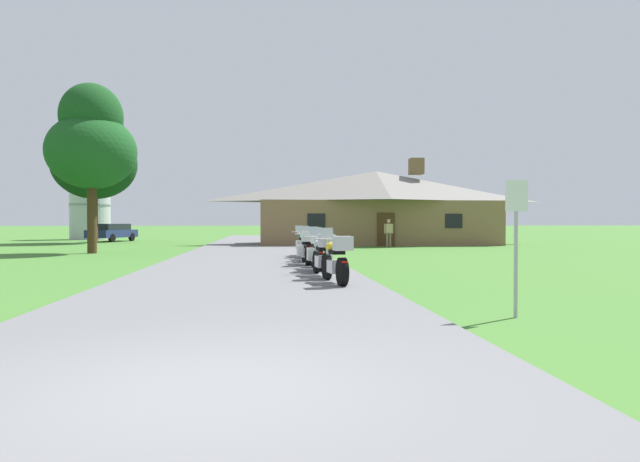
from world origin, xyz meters
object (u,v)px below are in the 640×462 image
object	(u,v)px
motorcycle_orange_fourth_in_row	(307,248)
parked_navy_suv_far_left	(112,232)
motorcycle_silver_second_in_row	(322,255)
motorcycle_white_fifth_in_row	(308,245)
motorcycle_white_third_in_row	(318,252)
motorcycle_green_farthest_in_row	(303,243)
metal_signpost_roadside	(516,231)
bystander_tan_shirt_near_lodge	(389,232)
tree_left_near	(91,142)
metal_silo_distant	(90,200)
motorcycle_yellow_nearest_to_camera	(336,259)
tree_left_far	(94,154)

from	to	relation	value
motorcycle_orange_fourth_in_row	parked_navy_suv_far_left	bearing A→B (deg)	115.73
motorcycle_silver_second_in_row	motorcycle_white_fifth_in_row	bearing A→B (deg)	83.80
motorcycle_white_third_in_row	parked_navy_suv_far_left	bearing A→B (deg)	113.14
motorcycle_silver_second_in_row	motorcycle_green_farthest_in_row	xyz separation A→B (m)	(0.09, 8.56, -0.01)
motorcycle_silver_second_in_row	metal_signpost_roadside	size ratio (longest dim) A/B	0.97
bystander_tan_shirt_near_lodge	motorcycle_white_fifth_in_row	bearing A→B (deg)	65.15
motorcycle_orange_fourth_in_row	motorcycle_white_fifth_in_row	world-z (taller)	same
tree_left_near	metal_silo_distant	bearing A→B (deg)	107.05
metal_signpost_roadside	motorcycle_white_fifth_in_row	bearing A→B (deg)	99.97
tree_left_near	parked_navy_suv_far_left	bearing A→B (deg)	102.00
motorcycle_yellow_nearest_to_camera	parked_navy_suv_far_left	xyz separation A→B (m)	(-13.62, 31.97, 0.16)
metal_silo_distant	motorcycle_white_third_in_row	bearing A→B (deg)	-63.62
motorcycle_yellow_nearest_to_camera	tree_left_far	xyz separation A→B (m)	(-13.94, 28.68, 5.83)
motorcycle_white_fifth_in_row	tree_left_near	xyz separation A→B (m)	(-9.94, 6.58, 4.78)
motorcycle_yellow_nearest_to_camera	metal_signpost_roadside	size ratio (longest dim) A/B	0.97
metal_silo_distant	parked_navy_suv_far_left	distance (m)	7.46
bystander_tan_shirt_near_lodge	tree_left_far	world-z (taller)	tree_left_far
motorcycle_white_third_in_row	motorcycle_green_farthest_in_row	bearing A→B (deg)	87.31
motorcycle_orange_fourth_in_row	metal_silo_distant	bearing A→B (deg)	116.25
motorcycle_white_third_in_row	bystander_tan_shirt_near_lodge	bearing A→B (deg)	67.65
motorcycle_green_farthest_in_row	metal_silo_distant	xyz separation A→B (m)	(-17.02, 27.70, 2.89)
tree_left_far	metal_silo_distant	world-z (taller)	tree_left_far
motorcycle_orange_fourth_in_row	motorcycle_white_fifth_in_row	distance (m)	2.35
tree_left_near	tree_left_far	xyz separation A→B (m)	(-3.97, 13.86, 1.05)
motorcycle_silver_second_in_row	tree_left_far	distance (m)	30.83
metal_signpost_roadside	metal_silo_distant	distance (m)	46.82
bystander_tan_shirt_near_lodge	metal_silo_distant	bearing A→B (deg)	-36.74
bystander_tan_shirt_near_lodge	tree_left_far	xyz separation A→B (m)	(-19.72, 8.77, 5.50)
parked_navy_suv_far_left	motorcycle_white_third_in_row	bearing A→B (deg)	-47.39
motorcycle_orange_fourth_in_row	parked_navy_suv_far_left	size ratio (longest dim) A/B	0.42
motorcycle_white_fifth_in_row	parked_navy_suv_far_left	bearing A→B (deg)	117.74
motorcycle_silver_second_in_row	motorcycle_white_third_in_row	world-z (taller)	same
tree_left_near	metal_silo_distant	xyz separation A→B (m)	(-7.11, 23.18, -1.90)
metal_signpost_roadside	parked_navy_suv_far_left	distance (m)	39.86
motorcycle_white_fifth_in_row	tree_left_far	size ratio (longest dim) A/B	0.20
metal_signpost_roadside	tree_left_far	size ratio (longest dim) A/B	0.21
motorcycle_white_fifth_in_row	motorcycle_yellow_nearest_to_camera	bearing A→B (deg)	-91.85
motorcycle_orange_fourth_in_row	tree_left_near	distance (m)	14.04
bystander_tan_shirt_near_lodge	motorcycle_yellow_nearest_to_camera	bearing A→B (deg)	75.42
motorcycle_orange_fourth_in_row	motorcycle_white_fifth_in_row	bearing A→B (deg)	83.34
motorcycle_white_third_in_row	metal_signpost_roadside	size ratio (longest dim) A/B	0.97
motorcycle_silver_second_in_row	motorcycle_white_fifth_in_row	world-z (taller)	same
motorcycle_silver_second_in_row	motorcycle_orange_fourth_in_row	size ratio (longest dim) A/B	1.00
parked_navy_suv_far_left	tree_left_near	bearing A→B (deg)	-60.99
motorcycle_green_farthest_in_row	metal_signpost_roadside	xyz separation A→B (m)	(2.28, -14.90, 0.74)
motorcycle_green_farthest_in_row	metal_silo_distant	bearing A→B (deg)	115.10
motorcycle_white_third_in_row	tree_left_near	distance (m)	15.62
motorcycle_white_fifth_in_row	metal_silo_distant	distance (m)	34.42
tree_left_far	motorcycle_yellow_nearest_to_camera	bearing A→B (deg)	-64.08
motorcycle_yellow_nearest_to_camera	metal_signpost_roadside	xyz separation A→B (m)	(2.23, -4.61, 0.73)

